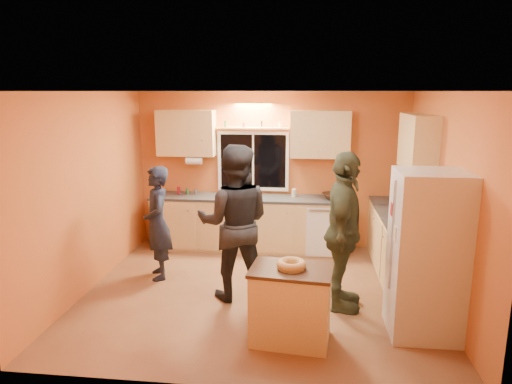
# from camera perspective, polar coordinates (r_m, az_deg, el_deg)

# --- Properties ---
(ground) EXTENTS (4.50, 4.50, 0.00)m
(ground) POSITION_cam_1_polar(r_m,az_deg,el_deg) (6.17, 0.29, -12.43)
(ground) COLOR brown
(ground) RESTS_ON ground
(room_shell) EXTENTS (4.54, 4.04, 2.61)m
(room_shell) POSITION_cam_1_polar(r_m,az_deg,el_deg) (6.08, 1.84, 3.18)
(room_shell) COLOR #D66537
(room_shell) RESTS_ON ground
(back_counter) EXTENTS (4.23, 0.62, 0.90)m
(back_counter) POSITION_cam_1_polar(r_m,az_deg,el_deg) (7.60, 1.76, -3.95)
(back_counter) COLOR tan
(back_counter) RESTS_ON ground
(right_counter) EXTENTS (0.62, 1.84, 0.90)m
(right_counter) POSITION_cam_1_polar(r_m,az_deg,el_deg) (6.58, 18.06, -7.23)
(right_counter) COLOR tan
(right_counter) RESTS_ON ground
(refrigerator) EXTENTS (0.72, 0.70, 1.80)m
(refrigerator) POSITION_cam_1_polar(r_m,az_deg,el_deg) (5.23, 20.55, -7.33)
(refrigerator) COLOR silver
(refrigerator) RESTS_ON ground
(island) EXTENTS (0.90, 0.66, 0.81)m
(island) POSITION_cam_1_polar(r_m,az_deg,el_deg) (4.94, 4.35, -13.83)
(island) COLOR tan
(island) RESTS_ON ground
(bundt_pastry) EXTENTS (0.31, 0.31, 0.09)m
(bundt_pastry) POSITION_cam_1_polar(r_m,az_deg,el_deg) (4.76, 4.44, -9.02)
(bundt_pastry) COLOR tan
(bundt_pastry) RESTS_ON island
(person_left) EXTENTS (0.58, 0.69, 1.60)m
(person_left) POSITION_cam_1_polar(r_m,az_deg,el_deg) (6.53, -12.22, -3.81)
(person_left) COLOR black
(person_left) RESTS_ON ground
(person_center) EXTENTS (1.02, 0.82, 1.97)m
(person_center) POSITION_cam_1_polar(r_m,az_deg,el_deg) (5.73, -2.69, -3.87)
(person_center) COLOR black
(person_center) RESTS_ON ground
(person_right) EXTENTS (0.60, 1.18, 1.93)m
(person_right) POSITION_cam_1_polar(r_m,az_deg,el_deg) (5.53, 10.87, -4.96)
(person_right) COLOR #2D3421
(person_right) RESTS_ON ground
(mixing_bowl) EXTENTS (0.47, 0.47, 0.09)m
(mixing_bowl) POSITION_cam_1_polar(r_m,az_deg,el_deg) (7.47, 9.73, -0.50)
(mixing_bowl) COLOR #321D10
(mixing_bowl) RESTS_ON back_counter
(utensil_crock) EXTENTS (0.14, 0.14, 0.17)m
(utensil_crock) POSITION_cam_1_polar(r_m,az_deg,el_deg) (7.56, -2.70, 0.14)
(utensil_crock) COLOR #ECE7C5
(utensil_crock) RESTS_ON back_counter
(potted_plant) EXTENTS (0.30, 0.28, 0.27)m
(potted_plant) POSITION_cam_1_polar(r_m,az_deg,el_deg) (5.66, 19.96, -4.35)
(potted_plant) COLOR gray
(potted_plant) RESTS_ON right_counter
(red_box) EXTENTS (0.18, 0.15, 0.07)m
(red_box) POSITION_cam_1_polar(r_m,az_deg,el_deg) (6.45, 18.82, -3.17)
(red_box) COLOR #A71923
(red_box) RESTS_ON right_counter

